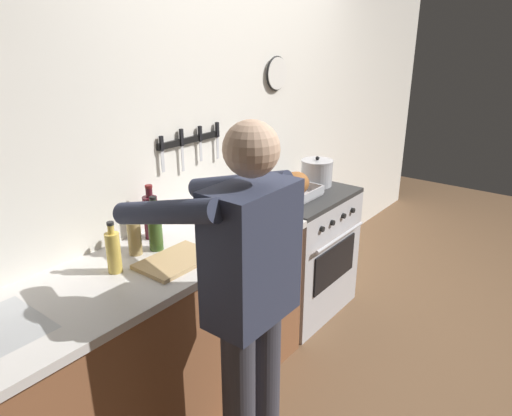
# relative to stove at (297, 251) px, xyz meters

# --- Properties ---
(ground_plane) EXTENTS (8.00, 8.00, 0.00)m
(ground_plane) POSITION_rel_stove_xyz_m (-0.22, -0.99, -0.45)
(ground_plane) COLOR brown
(wall_back) EXTENTS (6.00, 0.13, 2.60)m
(wall_back) POSITION_rel_stove_xyz_m (-0.22, 0.36, 0.85)
(wall_back) COLOR white
(wall_back) RESTS_ON ground
(counter_block) EXTENTS (2.03, 0.65, 0.90)m
(counter_block) POSITION_rel_stove_xyz_m (-1.43, 0.00, 0.01)
(counter_block) COLOR brown
(counter_block) RESTS_ON ground
(stove) EXTENTS (0.76, 0.67, 0.90)m
(stove) POSITION_rel_stove_xyz_m (0.00, 0.00, 0.00)
(stove) COLOR #BCBCC1
(stove) RESTS_ON ground
(person_cook) EXTENTS (0.51, 0.63, 1.66)m
(person_cook) POSITION_rel_stove_xyz_m (-1.34, -0.62, 0.50)
(person_cook) COLOR #383842
(person_cook) RESTS_ON ground
(roasting_pan) EXTENTS (0.35, 0.26, 0.17)m
(roasting_pan) POSITION_rel_stove_xyz_m (-0.10, -0.03, 0.53)
(roasting_pan) COLOR #B7B7BC
(roasting_pan) RESTS_ON stove
(stock_pot) EXTENTS (0.23, 0.23, 0.21)m
(stock_pot) POSITION_rel_stove_xyz_m (0.23, -0.01, 0.54)
(stock_pot) COLOR #B7B7BC
(stock_pot) RESTS_ON stove
(cutting_board) EXTENTS (0.36, 0.24, 0.02)m
(cutting_board) POSITION_rel_stove_xyz_m (-1.25, -0.11, 0.46)
(cutting_board) COLOR tan
(cutting_board) RESTS_ON counter_block
(bottle_cooking_oil) EXTENTS (0.07, 0.07, 0.25)m
(bottle_cooking_oil) POSITION_rel_stove_xyz_m (-1.48, 0.05, 0.55)
(bottle_cooking_oil) COLOR gold
(bottle_cooking_oil) RESTS_ON counter_block
(bottle_olive_oil) EXTENTS (0.07, 0.07, 0.28)m
(bottle_olive_oil) POSITION_rel_stove_xyz_m (-1.21, 0.08, 0.57)
(bottle_olive_oil) COLOR #385623
(bottle_olive_oil) RESTS_ON counter_block
(bottle_vinegar) EXTENTS (0.07, 0.07, 0.22)m
(bottle_vinegar) POSITION_rel_stove_xyz_m (-1.31, 0.12, 0.54)
(bottle_vinegar) COLOR #997F4C
(bottle_vinegar) RESTS_ON counter_block
(bottle_wine_red) EXTENTS (0.08, 0.08, 0.30)m
(bottle_wine_red) POSITION_rel_stove_xyz_m (-1.12, 0.21, 0.57)
(bottle_wine_red) COLOR #47141E
(bottle_wine_red) RESTS_ON counter_block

